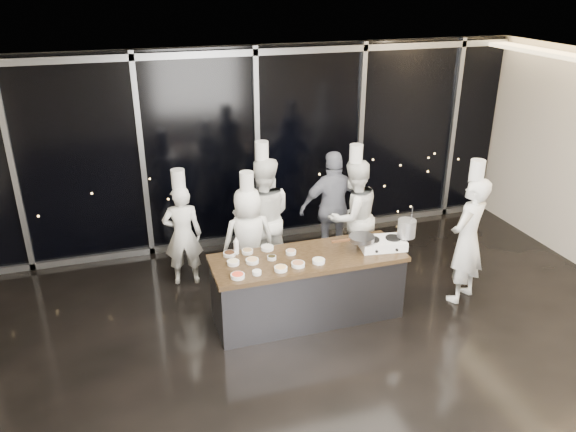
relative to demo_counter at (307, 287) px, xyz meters
name	(u,v)px	position (x,y,z in m)	size (l,w,h in m)	color
ground	(332,357)	(0.00, -0.90, -0.45)	(9.00, 9.00, 0.00)	black
room_shell	(354,177)	(0.18, -0.90, 1.79)	(9.02, 7.02, 3.21)	beige
window_wall	(257,148)	(0.00, 2.53, 1.14)	(8.90, 0.11, 3.20)	black
demo_counter	(307,287)	(0.00, 0.00, 0.00)	(2.46, 0.86, 0.90)	#3C3C41
stove	(382,243)	(1.00, -0.07, 0.51)	(0.62, 0.43, 0.14)	white
frying_pan	(361,238)	(0.71, -0.04, 0.62)	(0.60, 0.38, 0.06)	slate
stock_pot	(407,228)	(1.31, -0.12, 0.70)	(0.23, 0.23, 0.23)	#B8B9BB
prep_bowls	(265,260)	(-0.56, 0.01, 0.47)	(1.20, 0.76, 0.05)	white
squeeze_bottle	(236,246)	(-0.85, 0.34, 0.56)	(0.07, 0.07, 0.24)	silver
chef_far_left	(183,234)	(-1.40, 1.40, 0.33)	(0.59, 0.43, 1.74)	white
chef_left	(249,239)	(-0.55, 0.94, 0.33)	(0.77, 0.51, 1.77)	white
chef_center	(263,217)	(-0.24, 1.30, 0.47)	(1.00, 0.84, 2.06)	white
guest	(334,208)	(0.90, 1.37, 0.44)	(1.09, 0.54, 1.80)	#121933
chef_right	(353,216)	(1.07, 1.03, 0.43)	(0.98, 0.85, 1.98)	white
chef_side	(467,239)	(2.20, -0.20, 0.46)	(0.78, 0.69, 2.02)	white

